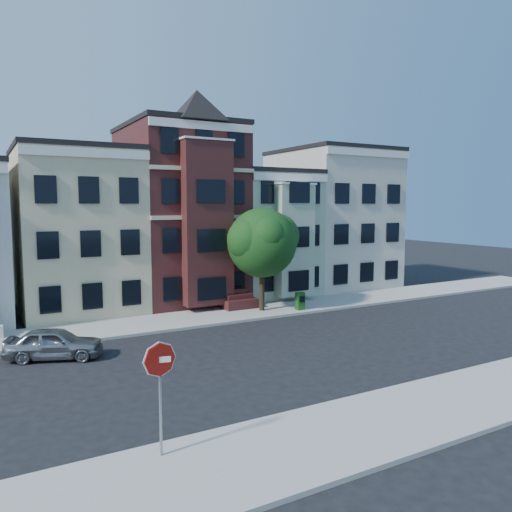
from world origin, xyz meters
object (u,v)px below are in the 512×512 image
parked_car (54,343)px  newspaper_box (300,301)px  street_tree (262,247)px  stop_sign (160,392)px

parked_car → newspaper_box: 15.14m
street_tree → stop_sign: (-11.46, -14.50, -2.23)m
parked_car → stop_sign: stop_sign is taller
street_tree → stop_sign: 18.61m
street_tree → parked_car: street_tree is taller
parked_car → stop_sign: bearing=-151.3°
newspaper_box → stop_sign: size_ratio=0.31×
street_tree → newspaper_box: bearing=-25.5°
parked_car → newspaper_box: (14.91, 2.65, -0.00)m
newspaper_box → stop_sign: bearing=-132.3°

